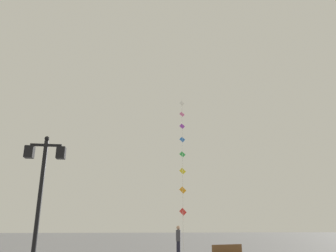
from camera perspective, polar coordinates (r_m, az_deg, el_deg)
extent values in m
cylinder|color=black|center=(11.16, -22.20, -13.48)|extent=(0.14, 0.14, 4.41)
sphere|color=black|center=(11.51, -20.89, -2.12)|extent=(0.16, 0.16, 0.16)
cube|color=black|center=(11.45, -21.02, -3.23)|extent=(1.01, 0.08, 0.08)
cube|color=black|center=(11.53, -23.61, -4.29)|extent=(0.28, 0.28, 0.40)
cube|color=beige|center=(11.53, -23.61, -4.29)|extent=(0.19, 0.19, 0.30)
cube|color=black|center=(11.29, -18.65, -4.59)|extent=(0.28, 0.28, 0.40)
cube|color=beige|center=(11.29, -18.65, -4.59)|extent=(0.19, 0.19, 0.30)
cylinder|color=silver|center=(21.34, 2.74, -18.28)|extent=(0.34, 1.73, 2.45)
cylinder|color=silver|center=(22.84, 2.69, -13.21)|extent=(0.23, 1.12, 1.58)
cylinder|color=silver|center=(24.13, 2.65, -9.70)|extent=(0.23, 1.12, 1.58)
cylinder|color=silver|center=(25.49, 2.62, -6.56)|extent=(0.23, 1.12, 1.58)
cylinder|color=silver|center=(26.93, 2.59, -3.74)|extent=(0.23, 1.12, 1.58)
cylinder|color=silver|center=(28.42, 2.56, -1.21)|extent=(0.23, 1.12, 1.58)
cylinder|color=silver|center=(29.97, 2.54, 1.06)|extent=(0.23, 1.12, 1.58)
cylinder|color=silver|center=(31.56, 2.52, 3.11)|extent=(0.23, 1.12, 1.58)
cube|color=red|center=(22.23, 2.71, -15.12)|extent=(0.52, 0.03, 0.52)
cylinder|color=red|center=(22.22, 2.72, -16.09)|extent=(0.02, 0.05, 0.34)
cube|color=orange|center=(23.47, 2.67, -11.41)|extent=(0.51, 0.12, 0.52)
cylinder|color=orange|center=(23.44, 2.68, -12.29)|extent=(0.03, 0.05, 0.31)
cube|color=yellow|center=(24.80, 2.63, -8.09)|extent=(0.51, 0.09, 0.52)
cylinder|color=yellow|center=(24.74, 2.64, -8.90)|extent=(0.02, 0.03, 0.29)
cube|color=green|center=(26.20, 2.60, -5.11)|extent=(0.50, 0.14, 0.52)
cylinder|color=green|center=(26.13, 2.61, -5.87)|extent=(0.02, 0.04, 0.29)
cube|color=blue|center=(27.67, 2.57, -2.44)|extent=(0.48, 0.22, 0.52)
cylinder|color=blue|center=(27.57, 2.59, -3.21)|extent=(0.04, 0.06, 0.36)
cube|color=purple|center=(29.19, 2.55, -0.04)|extent=(0.49, 0.20, 0.52)
cylinder|color=purple|center=(29.09, 2.56, -0.71)|extent=(0.02, 0.03, 0.29)
cube|color=pink|center=(30.76, 2.53, 2.11)|extent=(0.52, 0.02, 0.52)
cylinder|color=pink|center=(30.63, 2.54, 1.45)|extent=(0.02, 0.04, 0.34)
cube|color=white|center=(32.36, 2.51, 4.05)|extent=(0.51, 0.08, 0.52)
cylinder|color=white|center=(32.22, 2.52, 3.39)|extent=(0.02, 0.07, 0.38)
cube|color=#1E1E2D|center=(18.83, 1.89, -21.26)|extent=(0.26, 0.34, 0.90)
cube|color=#3F3F47|center=(18.80, 1.87, -19.04)|extent=(0.32, 0.42, 0.60)
sphere|color=tan|center=(18.80, 1.85, -17.76)|extent=(0.22, 0.22, 0.22)
cylinder|color=#3F3F47|center=(19.02, 1.90, -18.51)|extent=(0.17, 0.40, 0.50)
cube|color=brown|center=(15.40, 10.57, -20.91)|extent=(1.53, 0.53, 0.40)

